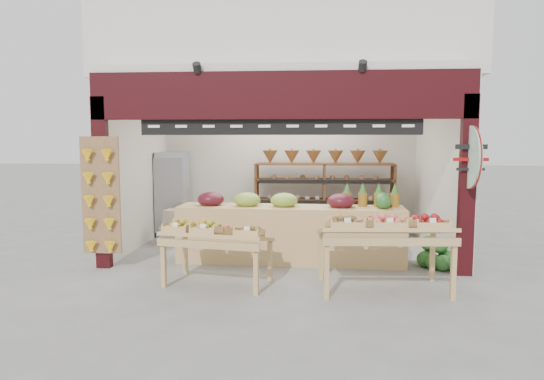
{
  "coord_description": "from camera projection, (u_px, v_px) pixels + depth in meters",
  "views": [
    {
      "loc": [
        0.46,
        -8.28,
        2.01
      ],
      "look_at": [
        -0.17,
        -0.2,
        1.16
      ],
      "focal_mm": 32.0,
      "sensor_mm": 36.0,
      "label": 1
    }
  ],
  "objects": [
    {
      "name": "ground",
      "position": [
        283.0,
        255.0,
        8.45
      ],
      "size": [
        60.0,
        60.0,
        0.0
      ],
      "primitive_type": "plane",
      "color": "slate",
      "rests_on": "ground"
    },
    {
      "name": "shop_structure",
      "position": [
        288.0,
        43.0,
        9.64
      ],
      "size": [
        6.36,
        5.12,
        5.4
      ],
      "color": "silver",
      "rests_on": "ground"
    },
    {
      "name": "banana_board",
      "position": [
        100.0,
        198.0,
        7.38
      ],
      "size": [
        0.6,
        0.15,
        1.8
      ],
      "color": "#996745",
      "rests_on": "ground"
    },
    {
      "name": "gift_sign",
      "position": [
        470.0,
        157.0,
        6.92
      ],
      "size": [
        0.04,
        0.93,
        0.92
      ],
      "color": "silver",
      "rests_on": "ground"
    },
    {
      "name": "back_shelving",
      "position": [
        324.0,
        181.0,
        10.01
      ],
      "size": [
        2.86,
        0.47,
        1.78
      ],
      "color": "brown",
      "rests_on": "ground"
    },
    {
      "name": "refrigerator",
      "position": [
        173.0,
        193.0,
        10.17
      ],
      "size": [
        0.81,
        0.81,
        1.74
      ],
      "primitive_type": "cube",
      "rotation": [
        0.0,
        0.0,
        0.21
      ],
      "color": "#ADB0B4",
      "rests_on": "ground"
    },
    {
      "name": "cardboard_stack",
      "position": [
        186.0,
        232.0,
        9.28
      ],
      "size": [
        1.02,
        0.74,
        0.66
      ],
      "color": "beige",
      "rests_on": "ground"
    },
    {
      "name": "mid_counter",
      "position": [
        289.0,
        232.0,
        7.92
      ],
      "size": [
        3.69,
        0.85,
        1.14
      ],
      "color": "tan",
      "rests_on": "ground"
    },
    {
      "name": "display_table_left",
      "position": [
        212.0,
        233.0,
        6.72
      ],
      "size": [
        1.55,
        1.04,
        0.93
      ],
      "color": "tan",
      "rests_on": "ground"
    },
    {
      "name": "display_table_right",
      "position": [
        384.0,
        227.0,
        6.41
      ],
      "size": [
        1.75,
        1.05,
        1.07
      ],
      "color": "tan",
      "rests_on": "ground"
    },
    {
      "name": "watermelon_pile",
      "position": [
        438.0,
        256.0,
        7.6
      ],
      "size": [
        0.65,
        0.62,
        0.47
      ],
      "color": "#1A501B",
      "rests_on": "ground"
    }
  ]
}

